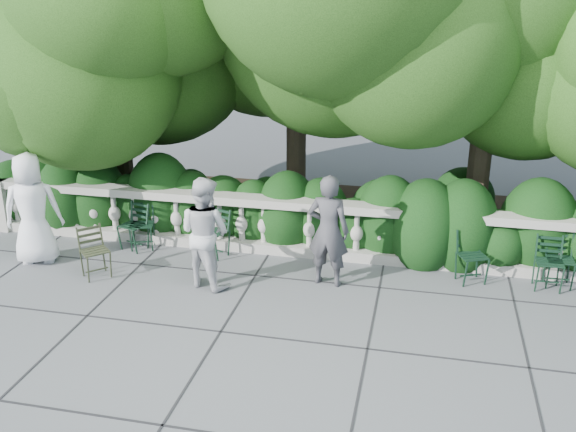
% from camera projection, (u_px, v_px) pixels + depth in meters
% --- Properties ---
extents(ground, '(90.00, 90.00, 0.00)m').
position_uv_depth(ground, '(273.00, 302.00, 9.55)').
color(ground, '#54555B').
rests_on(ground, ground).
extents(balustrade, '(12.00, 0.44, 1.00)m').
position_uv_depth(balustrade, '(298.00, 228.00, 11.03)').
color(balustrade, '#9E998E').
rests_on(balustrade, ground).
extents(shrub_hedge, '(15.00, 2.60, 1.70)m').
position_uv_depth(shrub_hedge, '(311.00, 229.00, 12.29)').
color(shrub_hedge, black).
rests_on(shrub_hedge, ground).
extents(tree_canopy, '(15.04, 6.52, 6.78)m').
position_uv_depth(tree_canopy, '(355.00, 13.00, 10.95)').
color(tree_canopy, '#3F3023').
rests_on(tree_canopy, ground).
extents(chair_a, '(0.57, 0.59, 0.84)m').
position_uv_depth(chair_a, '(129.00, 252.00, 11.29)').
color(chair_a, black).
rests_on(chair_a, ground).
extents(chair_b, '(0.59, 0.61, 0.84)m').
position_uv_depth(chair_b, '(210.00, 259.00, 11.01)').
color(chair_b, black).
rests_on(chair_b, ground).
extents(chair_c, '(0.56, 0.59, 0.84)m').
position_uv_depth(chair_c, '(143.00, 251.00, 11.31)').
color(chair_c, black).
rests_on(chair_c, ground).
extents(chair_d, '(0.60, 0.62, 0.84)m').
position_uv_depth(chair_d, '(474.00, 286.00, 10.04)').
color(chair_d, black).
rests_on(chair_d, ground).
extents(chair_e, '(0.44, 0.48, 0.84)m').
position_uv_depth(chair_e, '(547.00, 293.00, 9.82)').
color(chair_e, black).
rests_on(chair_e, ground).
extents(chair_f, '(0.45, 0.48, 0.84)m').
position_uv_depth(chair_f, '(558.00, 290.00, 9.91)').
color(chair_f, black).
rests_on(chair_f, ground).
extents(chair_weathered, '(0.65, 0.65, 0.84)m').
position_uv_depth(chair_weathered, '(100.00, 280.00, 10.24)').
color(chair_weathered, black).
rests_on(chair_weathered, ground).
extents(person_businessman, '(1.08, 0.91, 1.89)m').
position_uv_depth(person_businessman, '(32.00, 209.00, 10.59)').
color(person_businessman, white).
rests_on(person_businessman, ground).
extents(person_woman_grey, '(0.70, 0.50, 1.78)m').
position_uv_depth(person_woman_grey, '(328.00, 231.00, 9.82)').
color(person_woman_grey, '#3F3E43').
rests_on(person_woman_grey, ground).
extents(person_casual_man, '(1.03, 0.92, 1.75)m').
position_uv_depth(person_casual_man, '(205.00, 232.00, 9.80)').
color(person_casual_man, silver).
rests_on(person_casual_man, ground).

